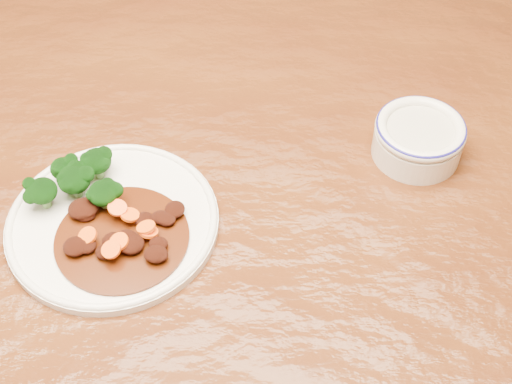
# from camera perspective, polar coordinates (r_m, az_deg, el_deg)

# --- Properties ---
(dining_table) EXTENTS (1.59, 1.07, 0.75)m
(dining_table) POSITION_cam_1_polar(r_m,az_deg,el_deg) (0.93, -5.97, -4.17)
(dining_table) COLOR #562A0F
(dining_table) RESTS_ON ground
(dinner_plate) EXTENTS (0.25, 0.25, 0.02)m
(dinner_plate) POSITION_cam_1_polar(r_m,az_deg,el_deg) (0.86, -11.39, -2.35)
(dinner_plate) COLOR white
(dinner_plate) RESTS_ON dining_table
(broccoli_florets) EXTENTS (0.11, 0.09, 0.04)m
(broccoli_florets) POSITION_cam_1_polar(r_m,az_deg,el_deg) (0.87, -14.17, 0.99)
(broccoli_florets) COLOR #699D51
(broccoli_florets) RESTS_ON dinner_plate
(mince_stew) EXTENTS (0.16, 0.16, 0.03)m
(mince_stew) POSITION_cam_1_polar(r_m,az_deg,el_deg) (0.83, -10.94, -3.22)
(mince_stew) COLOR #431C07
(mince_stew) RESTS_ON dinner_plate
(dip_bowl) EXTENTS (0.12, 0.12, 0.05)m
(dip_bowl) POSITION_cam_1_polar(r_m,az_deg,el_deg) (0.93, 12.88, 4.28)
(dip_bowl) COLOR silver
(dip_bowl) RESTS_ON dining_table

